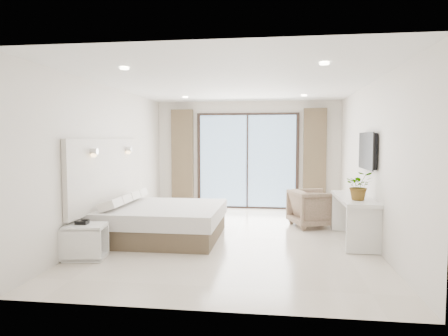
{
  "coord_description": "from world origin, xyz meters",
  "views": [
    {
      "loc": [
        0.71,
        -6.97,
        1.73
      ],
      "look_at": [
        -0.25,
        0.4,
        1.21
      ],
      "focal_mm": 32.0,
      "sensor_mm": 36.0,
      "label": 1
    }
  ],
  "objects_px": {
    "bed": "(162,221)",
    "console_desk": "(354,208)",
    "nightstand": "(86,242)",
    "armchair": "(313,206)"
  },
  "relations": [
    {
      "from": "nightstand",
      "to": "armchair",
      "type": "bearing_deg",
      "value": 29.19
    },
    {
      "from": "console_desk",
      "to": "nightstand",
      "type": "bearing_deg",
      "value": -159.2
    },
    {
      "from": "nightstand",
      "to": "console_desk",
      "type": "bearing_deg",
      "value": 12.69
    },
    {
      "from": "bed",
      "to": "console_desk",
      "type": "distance_m",
      "value": 3.34
    },
    {
      "from": "armchair",
      "to": "console_desk",
      "type": "bearing_deg",
      "value": -171.62
    },
    {
      "from": "bed",
      "to": "console_desk",
      "type": "height_order",
      "value": "console_desk"
    },
    {
      "from": "nightstand",
      "to": "console_desk",
      "type": "relative_size",
      "value": 0.35
    },
    {
      "from": "bed",
      "to": "nightstand",
      "type": "distance_m",
      "value": 1.55
    },
    {
      "from": "nightstand",
      "to": "armchair",
      "type": "relative_size",
      "value": 0.75
    },
    {
      "from": "console_desk",
      "to": "armchair",
      "type": "relative_size",
      "value": 2.11
    }
  ]
}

